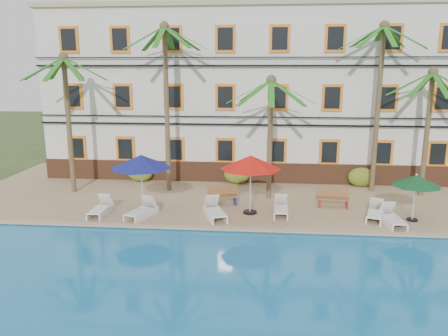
# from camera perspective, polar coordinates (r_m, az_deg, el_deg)

# --- Properties ---
(ground) EXTENTS (100.00, 100.00, 0.00)m
(ground) POSITION_cam_1_polar(r_m,az_deg,el_deg) (19.39, 2.85, -7.83)
(ground) COLOR #384C23
(ground) RESTS_ON ground
(pool_deck) EXTENTS (30.00, 12.00, 0.25)m
(pool_deck) POSITION_cam_1_polar(r_m,az_deg,el_deg) (24.10, 3.33, -3.35)
(pool_deck) COLOR tan
(pool_deck) RESTS_ON ground
(swimming_pool) EXTENTS (26.00, 12.00, 0.20)m
(swimming_pool) POSITION_cam_1_polar(r_m,az_deg,el_deg) (13.04, 1.55, -18.34)
(swimming_pool) COLOR #1772B0
(swimming_pool) RESTS_ON ground
(pool_coping) EXTENTS (30.00, 0.35, 0.06)m
(pool_coping) POSITION_cam_1_polar(r_m,az_deg,el_deg) (18.45, 2.74, -8.00)
(pool_coping) COLOR tan
(pool_coping) RESTS_ON pool_deck
(hotel_building) EXTENTS (25.40, 6.44, 10.22)m
(hotel_building) POSITION_cam_1_polar(r_m,az_deg,el_deg) (28.15, 3.80, 9.85)
(hotel_building) COLOR silver
(hotel_building) RESTS_ON pool_deck
(palm_a) EXTENTS (4.45, 4.45, 7.41)m
(palm_a) POSITION_cam_1_polar(r_m,az_deg,el_deg) (24.55, -19.80, 7.94)
(palm_a) COLOR brown
(palm_a) RESTS_ON pool_deck
(palm_b) EXTENTS (4.45, 4.45, 8.96)m
(palm_b) POSITION_cam_1_polar(r_m,az_deg,el_deg) (23.59, -7.57, 10.57)
(palm_b) COLOR brown
(palm_b) RESTS_ON pool_deck
(palm_c) EXTENTS (4.45, 4.45, 6.30)m
(palm_c) POSITION_cam_1_polar(r_m,az_deg,el_deg) (22.11, 6.08, 6.44)
(palm_c) COLOR brown
(palm_c) RESTS_ON pool_deck
(palm_d) EXTENTS (4.45, 4.45, 8.98)m
(palm_d) POSITION_cam_1_polar(r_m,az_deg,el_deg) (24.60, 19.66, 10.06)
(palm_d) COLOR brown
(palm_d) RESTS_ON pool_deck
(palm_e) EXTENTS (4.45, 4.45, 6.67)m
(palm_e) POSITION_cam_1_polar(r_m,az_deg,el_deg) (24.79, 25.19, 6.50)
(palm_e) COLOR brown
(palm_e) RESTS_ON pool_deck
(shrub_left) EXTENTS (1.50, 0.90, 1.10)m
(shrub_left) POSITION_cam_1_polar(r_m,az_deg,el_deg) (26.46, -10.87, -0.57)
(shrub_left) COLOR #1F631C
(shrub_left) RESTS_ON pool_deck
(shrub_mid) EXTENTS (1.50, 0.90, 1.10)m
(shrub_mid) POSITION_cam_1_polar(r_m,az_deg,el_deg) (25.50, 1.70, -0.85)
(shrub_mid) COLOR #1F631C
(shrub_mid) RESTS_ON pool_deck
(shrub_right) EXTENTS (1.50, 0.90, 1.10)m
(shrub_right) POSITION_cam_1_polar(r_m,az_deg,el_deg) (26.08, 17.48, -1.14)
(shrub_right) COLOR #1F631C
(shrub_right) RESTS_ON pool_deck
(umbrella_blue) EXTENTS (2.82, 2.82, 2.81)m
(umbrella_blue) POSITION_cam_1_polar(r_m,az_deg,el_deg) (20.42, -10.79, 0.79)
(umbrella_blue) COLOR black
(umbrella_blue) RESTS_ON pool_deck
(umbrella_red) EXTENTS (2.84, 2.84, 2.83)m
(umbrella_red) POSITION_cam_1_polar(r_m,az_deg,el_deg) (19.89, 3.51, 0.71)
(umbrella_red) COLOR black
(umbrella_red) RESTS_ON pool_deck
(umbrella_green) EXTENTS (2.14, 2.14, 2.15)m
(umbrella_green) POSITION_cam_1_polar(r_m,az_deg,el_deg) (20.77, 23.79, -1.53)
(umbrella_green) COLOR black
(umbrella_green) RESTS_ON pool_deck
(lounger_a) EXTENTS (0.72, 1.85, 0.87)m
(lounger_a) POSITION_cam_1_polar(r_m,az_deg,el_deg) (21.03, -15.74, -5.11)
(lounger_a) COLOR white
(lounger_a) RESTS_ON pool_deck
(lounger_b) EXTENTS (1.25, 1.99, 0.89)m
(lounger_b) POSITION_cam_1_polar(r_m,az_deg,el_deg) (20.29, -10.66, -5.48)
(lounger_b) COLOR white
(lounger_b) RESTS_ON pool_deck
(lounger_c) EXTENTS (1.34, 2.09, 0.93)m
(lounger_c) POSITION_cam_1_polar(r_m,az_deg,el_deg) (19.85, -1.21, -5.63)
(lounger_c) COLOR white
(lounger_c) RESTS_ON pool_deck
(lounger_d) EXTENTS (0.69, 1.80, 0.84)m
(lounger_d) POSITION_cam_1_polar(r_m,az_deg,el_deg) (20.47, 7.44, -5.24)
(lounger_d) COLOR white
(lounger_d) RESTS_ON pool_deck
(lounger_e) EXTENTS (1.18, 1.92, 0.86)m
(lounger_e) POSITION_cam_1_polar(r_m,az_deg,el_deg) (20.80, 19.14, -5.56)
(lounger_e) COLOR white
(lounger_e) RESTS_ON pool_deck
(lounger_f) EXTENTS (0.84, 1.94, 0.89)m
(lounger_f) POSITION_cam_1_polar(r_m,az_deg,el_deg) (20.33, 21.05, -6.10)
(lounger_f) COLOR white
(lounger_f) RESTS_ON pool_deck
(bench_left) EXTENTS (1.57, 0.85, 0.93)m
(bench_left) POSITION_cam_1_polar(r_m,az_deg,el_deg) (21.61, -0.31, -3.60)
(bench_left) COLOR olive
(bench_left) RESTS_ON pool_deck
(bench_right) EXTENTS (1.53, 0.58, 0.93)m
(bench_right) POSITION_cam_1_polar(r_m,az_deg,el_deg) (21.93, 14.09, -3.75)
(bench_right) COLOR olive
(bench_right) RESTS_ON pool_deck
(pool_ladder) EXTENTS (0.54, 0.74, 0.74)m
(pool_ladder) POSITION_cam_1_polar(r_m,az_deg,el_deg) (18.37, 7.25, -8.29)
(pool_ladder) COLOR silver
(pool_ladder) RESTS_ON ground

